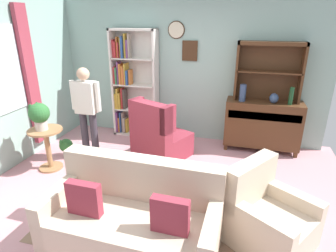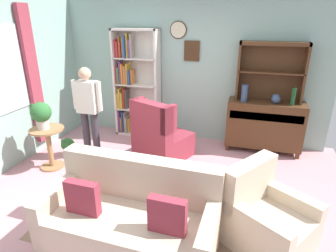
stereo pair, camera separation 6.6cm
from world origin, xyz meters
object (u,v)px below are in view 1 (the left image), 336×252
(sideboard, at_px, (262,123))
(person_reading, at_px, (87,108))
(sideboard_hutch, at_px, (269,63))
(potted_plant_large, at_px, (39,114))
(vase_tall, at_px, (243,93))
(armchair_floral, at_px, (267,219))
(couch_floral, at_px, (134,219))
(plant_stand, at_px, (47,145))
(potted_plant_small, at_px, (66,146))
(bottle_wine, at_px, (291,96))
(bookshelf, at_px, (131,85))
(wingback_chair, at_px, (159,138))
(vase_round, at_px, (274,98))

(sideboard, xyz_separation_m, person_reading, (-2.84, -1.10, 0.40))
(sideboard_hutch, xyz_separation_m, potted_plant_large, (-3.32, -1.75, -0.64))
(vase_tall, relative_size, armchair_floral, 0.28)
(vase_tall, bearing_deg, potted_plant_large, -151.96)
(couch_floral, xyz_separation_m, plant_stand, (-1.92, 1.16, 0.10))
(sideboard_hutch, xyz_separation_m, potted_plant_small, (-3.27, -1.30, -1.37))
(bottle_wine, distance_m, plant_stand, 4.03)
(sideboard, relative_size, couch_floral, 0.71)
(plant_stand, distance_m, person_reading, 0.84)
(vase_tall, distance_m, armchair_floral, 2.46)
(bookshelf, height_order, sideboard_hutch, bookshelf)
(couch_floral, xyz_separation_m, potted_plant_large, (-1.96, 1.14, 0.61))
(sideboard_hutch, bearing_deg, vase_tall, -154.11)
(person_reading, bearing_deg, couch_floral, -48.84)
(couch_floral, height_order, wingback_chair, wingback_chair)
(vase_round, xyz_separation_m, person_reading, (-2.97, -1.04, -0.10))
(person_reading, bearing_deg, sideboard_hutch, 23.11)
(bookshelf, xyz_separation_m, potted_plant_small, (-0.74, -1.27, -0.86))
(vase_round, bearing_deg, armchair_floral, -93.33)
(couch_floral, xyz_separation_m, armchair_floral, (1.36, 0.41, -0.02))
(armchair_floral, bearing_deg, sideboard, 89.89)
(couch_floral, distance_m, armchair_floral, 1.42)
(couch_floral, distance_m, potted_plant_small, 2.49)
(bookshelf, xyz_separation_m, bottle_wine, (2.93, -0.17, 0.02))
(vase_tall, relative_size, couch_floral, 0.16)
(wingback_chair, bearing_deg, person_reading, -166.39)
(sideboard_hutch, height_order, potted_plant_large, sideboard_hutch)
(vase_tall, relative_size, wingback_chair, 0.28)
(bottle_wine, height_order, plant_stand, bottle_wine)
(bookshelf, distance_m, person_reading, 1.23)
(bottle_wine, distance_m, couch_floral, 3.31)
(vase_tall, height_order, plant_stand, vase_tall)
(armchair_floral, bearing_deg, vase_tall, 99.52)
(wingback_chair, bearing_deg, potted_plant_large, -153.38)
(person_reading, bearing_deg, vase_round, 19.23)
(bookshelf, distance_m, sideboard_hutch, 2.59)
(plant_stand, bearing_deg, armchair_floral, -12.92)
(vase_round, relative_size, plant_stand, 0.25)
(bottle_wine, xyz_separation_m, armchair_floral, (-0.39, -2.29, -0.78))
(sideboard_hutch, xyz_separation_m, bottle_wine, (0.39, -0.20, -0.49))
(vase_tall, height_order, bottle_wine, bottle_wine)
(sideboard, height_order, plant_stand, sideboard)
(bottle_wine, xyz_separation_m, potted_plant_large, (-3.71, -1.55, -0.15))
(potted_plant_large, bearing_deg, couch_floral, -30.30)
(sideboard_hutch, bearing_deg, plant_stand, -152.12)
(sideboard, distance_m, armchair_floral, 2.39)
(bookshelf, bearing_deg, sideboard_hutch, 0.59)
(sideboard_hutch, distance_m, vase_round, 0.60)
(bottle_wine, distance_m, armchair_floral, 2.45)
(sideboard_hutch, bearing_deg, potted_plant_small, -158.33)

